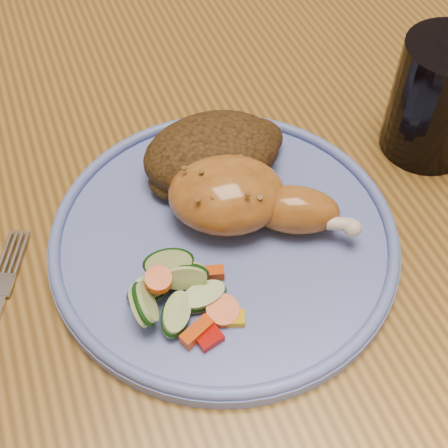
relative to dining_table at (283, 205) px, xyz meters
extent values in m
plane|color=brown|center=(0.00, 0.00, -0.67)|extent=(4.00, 4.00, 0.00)
cube|color=brown|center=(0.00, 0.00, 0.06)|extent=(0.90, 1.40, 0.04)
cube|color=brown|center=(0.39, 0.64, -0.31)|extent=(0.06, 0.06, 0.71)
cube|color=#4C2D16|center=(0.00, 0.55, -0.24)|extent=(0.42, 0.42, 0.04)
cylinder|color=#4C2D16|center=(-0.18, 0.37, -0.46)|extent=(0.04, 0.04, 0.41)
cylinder|color=#4C2D16|center=(-0.18, 0.73, -0.46)|extent=(0.04, 0.04, 0.41)
cylinder|color=#4C2D16|center=(0.18, 0.37, -0.46)|extent=(0.04, 0.04, 0.41)
cylinder|color=#4C2D16|center=(0.18, 0.73, -0.46)|extent=(0.04, 0.04, 0.41)
cylinder|color=#5868B3|center=(-0.10, -0.08, 0.09)|extent=(0.30, 0.30, 0.01)
torus|color=#5868B3|center=(-0.10, -0.08, 0.10)|extent=(0.30, 0.30, 0.01)
ellipsoid|color=#AB6423|center=(-0.09, -0.06, 0.12)|extent=(0.12, 0.11, 0.05)
ellipsoid|color=#AB6423|center=(-0.04, -0.09, 0.12)|extent=(0.09, 0.07, 0.04)
sphere|color=beige|center=(0.00, -0.13, 0.12)|extent=(0.02, 0.02, 0.02)
ellipsoid|color=#402910|center=(-0.08, -0.01, 0.12)|extent=(0.13, 0.09, 0.05)
ellipsoid|color=#402910|center=(-0.04, 0.00, 0.11)|extent=(0.06, 0.05, 0.03)
ellipsoid|color=#402910|center=(-0.12, -0.02, 0.11)|extent=(0.05, 0.05, 0.03)
cube|color=#A50A05|center=(-0.15, -0.17, 0.10)|extent=(0.02, 0.02, 0.01)
cube|color=#E5A507|center=(-0.12, -0.16, 0.10)|extent=(0.02, 0.02, 0.01)
cube|color=#EB4A07|center=(-0.13, -0.12, 0.10)|extent=(0.03, 0.02, 0.01)
cylinder|color=#EB4A07|center=(-0.17, -0.12, 0.12)|extent=(0.02, 0.02, 0.01)
cylinder|color=#EB4A07|center=(-0.13, -0.15, 0.10)|extent=(0.03, 0.03, 0.01)
cube|color=#EB4A07|center=(-0.15, -0.16, 0.10)|extent=(0.03, 0.02, 0.01)
cylinder|color=#BED188|center=(-0.15, -0.12, 0.11)|extent=(0.04, 0.03, 0.04)
cylinder|color=#BED188|center=(-0.14, -0.14, 0.10)|extent=(0.04, 0.04, 0.01)
cylinder|color=#BED188|center=(-0.16, -0.11, 0.12)|extent=(0.04, 0.04, 0.03)
cylinder|color=#BED188|center=(-0.17, -0.12, 0.10)|extent=(0.04, 0.04, 0.02)
cylinder|color=#BED188|center=(-0.16, -0.15, 0.10)|extent=(0.05, 0.05, 0.02)
cylinder|color=#BED188|center=(-0.18, -0.14, 0.11)|extent=(0.03, 0.04, 0.04)
cube|color=silver|center=(-0.29, -0.06, 0.09)|extent=(0.04, 0.07, 0.00)
cylinder|color=black|center=(0.13, -0.04, 0.14)|extent=(0.09, 0.09, 0.11)
camera|label=1|loc=(-0.21, -0.38, 0.52)|focal=50.00mm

